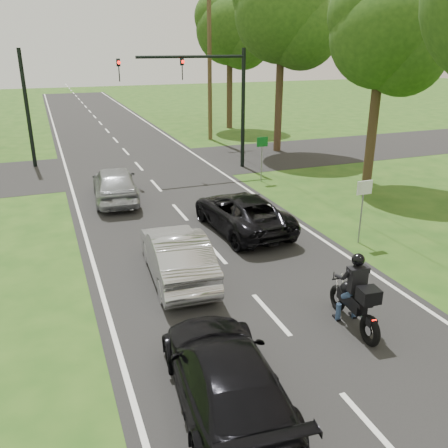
{
  "coord_description": "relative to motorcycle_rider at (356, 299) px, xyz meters",
  "views": [
    {
      "loc": [
        -4.64,
        -8.92,
        6.14
      ],
      "look_at": [
        -0.07,
        3.0,
        1.3
      ],
      "focal_mm": 38.0,
      "sensor_mm": 36.0,
      "label": 1
    }
  ],
  "objects": [
    {
      "name": "tree_row_c",
      "position": [
        8.21,
        9.97,
        5.5
      ],
      "size": [
        4.8,
        4.65,
        8.76
      ],
      "color": "#332316",
      "rests_on": "ground"
    },
    {
      "name": "road",
      "position": [
        -1.55,
        11.18,
        -0.72
      ],
      "size": [
        8.0,
        100.0,
        0.01
      ],
      "primitive_type": "cube",
      "color": "black",
      "rests_on": "ground"
    },
    {
      "name": "traffic_signal",
      "position": [
        1.79,
        15.17,
        3.41
      ],
      "size": [
        6.38,
        0.44,
        6.0
      ],
      "color": "black",
      "rests_on": "ground"
    },
    {
      "name": "utility_pole_far",
      "position": [
        4.65,
        23.18,
        4.35
      ],
      "size": [
        1.6,
        0.28,
        10.0
      ],
      "color": "brown",
      "rests_on": "ground"
    },
    {
      "name": "silver_sedan",
      "position": [
        -3.13,
        3.87,
        -0.02
      ],
      "size": [
        1.73,
        4.3,
        1.39
      ],
      "primitive_type": "imported",
      "rotation": [
        0.0,
        0.0,
        3.08
      ],
      "color": "#B2B3B7",
      "rests_on": "road"
    },
    {
      "name": "ground",
      "position": [
        -1.55,
        1.18,
        -0.73
      ],
      "size": [
        140.0,
        140.0,
        0.0
      ],
      "primitive_type": "plane",
      "color": "#234B15",
      "rests_on": "ground"
    },
    {
      "name": "dark_car_behind",
      "position": [
        -3.69,
        -1.32,
        -0.08
      ],
      "size": [
        2.16,
        4.52,
        1.27
      ],
      "primitive_type": "imported",
      "rotation": [
        0.0,
        0.0,
        3.05
      ],
      "color": "black",
      "rests_on": "road"
    },
    {
      "name": "dark_suv",
      "position": [
        -0.02,
        6.62,
        -0.07
      ],
      "size": [
        2.45,
        4.8,
        1.3
      ],
      "primitive_type": "imported",
      "rotation": [
        0.0,
        0.0,
        3.2
      ],
      "color": "black",
      "rests_on": "road"
    },
    {
      "name": "signal_pole_far",
      "position": [
        -6.75,
        19.18,
        2.27
      ],
      "size": [
        0.2,
        0.2,
        6.0
      ],
      "primitive_type": "cylinder",
      "color": "black",
      "rests_on": "ground"
    },
    {
      "name": "cross_road",
      "position": [
        -1.55,
        17.18,
        -0.72
      ],
      "size": [
        60.0,
        7.0,
        0.01
      ],
      "primitive_type": "cube",
      "color": "black",
      "rests_on": "ground"
    },
    {
      "name": "tree_row_e",
      "position": [
        7.93,
        26.95,
        6.1
      ],
      "size": [
        5.28,
        5.12,
        9.61
      ],
      "color": "#332316",
      "rests_on": "ground"
    },
    {
      "name": "motorcycle_rider",
      "position": [
        0.0,
        0.0,
        0.0
      ],
      "size": [
        0.65,
        2.15,
        1.85
      ],
      "rotation": [
        0.0,
        0.0,
        -0.1
      ],
      "color": "black",
      "rests_on": "ground"
    },
    {
      "name": "sign_green",
      "position": [
        3.35,
        12.16,
        0.87
      ],
      "size": [
        0.55,
        0.07,
        2.12
      ],
      "color": "slate",
      "rests_on": "ground"
    },
    {
      "name": "sign_white",
      "position": [
        3.15,
        4.16,
        0.87
      ],
      "size": [
        0.55,
        0.07,
        2.12
      ],
      "color": "slate",
      "rests_on": "ground"
    },
    {
      "name": "tree_row_d",
      "position": [
        7.56,
        17.93,
        6.7
      ],
      "size": [
        5.76,
        5.58,
        10.45
      ],
      "color": "#332316",
      "rests_on": "ground"
    },
    {
      "name": "silver_suv",
      "position": [
        -3.63,
        11.56,
        0.02
      ],
      "size": [
        2.07,
        4.44,
        1.47
      ],
      "primitive_type": "imported",
      "rotation": [
        0.0,
        0.0,
        3.06
      ],
      "color": "#A1A4A8",
      "rests_on": "road"
    }
  ]
}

